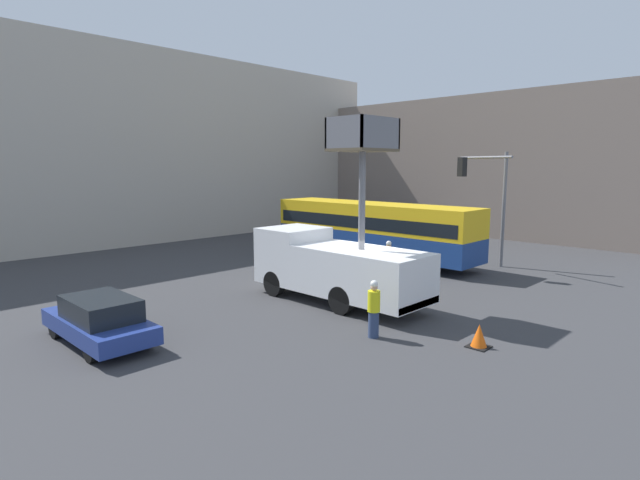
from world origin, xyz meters
name	(u,v)px	position (x,y,z in m)	size (l,w,h in m)	color
ground_plane	(364,301)	(0.00, 0.00, 0.00)	(120.00, 120.00, 0.00)	#38383A
building_backdrop_far	(98,148)	(0.00, 24.03, 6.38)	(44.00, 10.00, 12.76)	#BCB2A3
building_backdrop_side	(494,166)	(24.40, 6.60, 5.12)	(10.00, 28.00, 10.24)	gray
utility_truck	(336,263)	(-0.78, 0.76, 1.51)	(2.43, 7.19, 6.78)	white
city_bus	(372,227)	(6.93, 5.12, 1.86)	(2.60, 12.25, 3.14)	navy
traffic_light_pole	(489,190)	(9.02, -0.50, 3.95)	(3.29, 3.03, 5.85)	slate
road_worker_near_truck	(374,309)	(-2.95, -2.78, 0.88)	(0.38, 0.38, 1.77)	navy
road_worker_directing	(388,261)	(3.42, 1.41, 0.92)	(0.38, 0.38, 1.84)	navy
traffic_cone_near_truck	(479,336)	(-1.50, -5.45, 0.32)	(0.59, 0.59, 0.68)	black
parked_car_curbside	(100,320)	(-8.92, 2.61, 0.71)	(1.77, 4.33, 1.40)	navy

